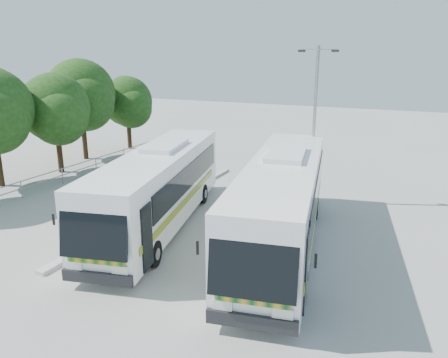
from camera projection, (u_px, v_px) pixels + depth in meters
The scene contains 9 objects.
ground at pixel (180, 228), 19.84m from camera, with size 100.00×100.00×0.00m, color #9A9A95.
kerb_divider at pixel (162, 206), 22.49m from camera, with size 0.40×16.00×0.15m, color #B2B2AD.
railing at pixel (74, 168), 27.18m from camera, with size 0.06×22.00×1.00m.
tree_far_c at pixel (56, 108), 28.03m from camera, with size 4.97×4.69×6.49m.
tree_far_d at pixel (81, 94), 31.58m from camera, with size 5.62×5.30×7.33m.
tree_far_e at pixel (128, 101), 35.48m from camera, with size 4.54×4.28×5.92m.
coach_main at pixel (159, 186), 19.62m from camera, with size 5.26×12.57×3.42m.
coach_adjacent at pixel (282, 201), 17.39m from camera, with size 4.89×13.05×3.55m.
lamppost at pixel (314, 119), 22.08m from camera, with size 1.96×0.43×8.00m.
Camera 1 is at (9.59, -15.90, 7.60)m, focal length 35.00 mm.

